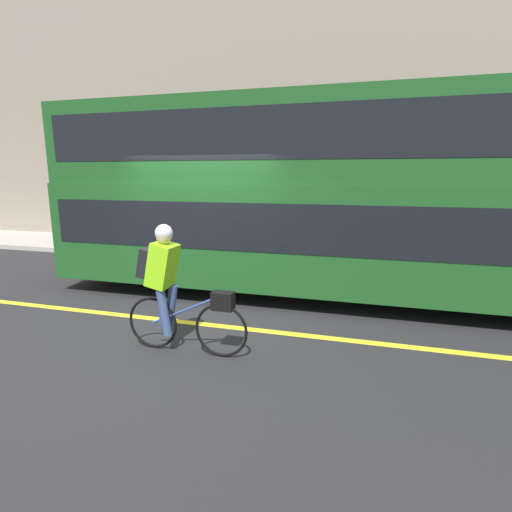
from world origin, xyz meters
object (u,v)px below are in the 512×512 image
object	(u,v)px
trash_bin	(76,227)
street_sign_post	(186,202)
cyclist_on_bike	(172,284)
bus	(334,190)

from	to	relation	value
trash_bin	street_sign_post	xyz separation A→B (m)	(3.80, -0.01, 0.85)
cyclist_on_bike	street_sign_post	distance (m)	6.63
trash_bin	street_sign_post	bearing A→B (deg)	-0.10
trash_bin	street_sign_post	distance (m)	3.90
bus	trash_bin	bearing A→B (deg)	159.54
cyclist_on_bike	street_sign_post	xyz separation A→B (m)	(-2.71, 6.03, 0.55)
bus	trash_bin	size ratio (longest dim) A/B	11.24
cyclist_on_bike	street_sign_post	bearing A→B (deg)	114.23
street_sign_post	trash_bin	bearing A→B (deg)	179.90
cyclist_on_bike	trash_bin	bearing A→B (deg)	137.19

